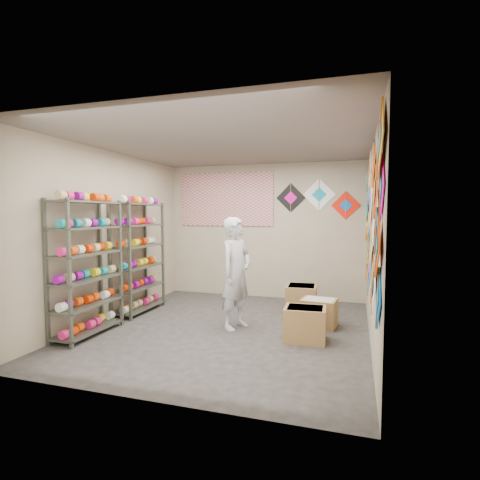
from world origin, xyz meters
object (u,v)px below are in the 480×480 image
(shelf_rack_front, at_px, (87,268))
(carton_c, at_px, (301,299))
(carton_b, at_px, (319,313))
(shopkeeper, at_px, (236,273))
(carton_a, at_px, (305,324))
(shelf_rack_back, at_px, (138,257))

(shelf_rack_front, distance_m, carton_c, 3.46)
(carton_b, xyz_separation_m, carton_c, (-0.36, 0.68, 0.03))
(shelf_rack_front, relative_size, carton_b, 3.72)
(shopkeeper, xyz_separation_m, carton_b, (1.17, 0.44, -0.62))
(shopkeeper, distance_m, carton_a, 1.24)
(carton_a, relative_size, carton_c, 0.98)
(carton_a, bearing_deg, shelf_rack_front, -170.73)
(shelf_rack_front, distance_m, carton_b, 3.43)
(shelf_rack_front, height_order, shelf_rack_back, same)
(shopkeeper, distance_m, carton_b, 1.39)
(shelf_rack_front, distance_m, carton_a, 3.10)
(shelf_rack_front, height_order, carton_a, shelf_rack_front)
(carton_b, bearing_deg, carton_a, -92.92)
(carton_a, height_order, carton_c, carton_c)
(shelf_rack_back, bearing_deg, shopkeeper, -11.32)
(shelf_rack_back, relative_size, carton_a, 3.50)
(shopkeeper, height_order, carton_c, shopkeeper)
(carton_c, bearing_deg, shelf_rack_front, -147.39)
(shelf_rack_front, relative_size, carton_c, 3.43)
(carton_c, bearing_deg, carton_b, -66.57)
(shopkeeper, relative_size, carton_c, 2.98)
(shelf_rack_back, height_order, carton_a, shelf_rack_back)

